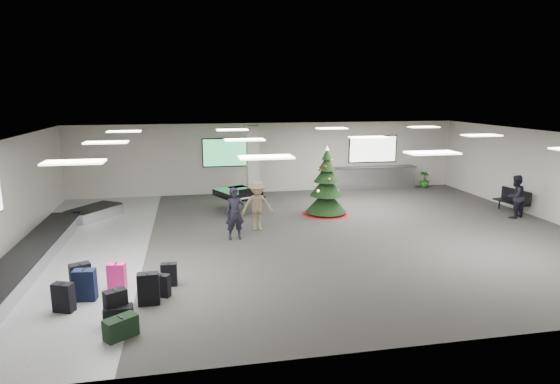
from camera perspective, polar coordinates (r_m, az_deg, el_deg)
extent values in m
plane|color=#31302D|center=(15.30, 3.33, -5.27)|extent=(18.00, 18.00, 0.00)
cube|color=#B1ABA2|center=(21.66, -1.21, 4.19)|extent=(18.00, 0.02, 3.20)
cube|color=#B1ABA2|center=(8.55, 15.28, -8.50)|extent=(18.00, 0.02, 3.20)
cube|color=#B1ABA2|center=(19.22, 30.39, 1.54)|extent=(0.02, 14.00, 3.20)
cube|color=silver|center=(14.68, 3.48, 6.75)|extent=(18.00, 14.00, 0.02)
cube|color=slate|center=(15.22, -23.30, -6.34)|extent=(4.00, 14.00, 0.01)
cube|color=#ABA69C|center=(20.14, -3.34, 3.58)|extent=(0.50, 0.50, 3.20)
cube|color=green|center=(21.33, -6.51, 4.81)|extent=(2.20, 0.08, 1.30)
cube|color=white|center=(22.96, 11.24, 5.16)|extent=(2.40, 0.08, 1.30)
cube|color=white|center=(10.50, -23.82, 3.35)|extent=(1.20, 0.60, 0.04)
cube|color=white|center=(14.41, -20.43, 5.69)|extent=(1.20, 0.60, 0.04)
cube|color=white|center=(18.35, -18.47, 7.02)|extent=(1.20, 0.60, 0.04)
cube|color=white|center=(10.38, -1.71, 4.27)|extent=(1.20, 0.60, 0.04)
cube|color=white|center=(14.31, -4.34, 6.37)|extent=(1.20, 0.60, 0.04)
cube|color=white|center=(18.28, -5.84, 7.55)|extent=(1.20, 0.60, 0.04)
cube|color=white|center=(11.71, 18.05, 4.57)|extent=(1.20, 0.60, 0.04)
cube|color=white|center=(15.30, 10.80, 6.55)|extent=(1.20, 0.60, 0.04)
cube|color=white|center=(19.06, 6.32, 7.72)|extent=(1.20, 0.60, 0.04)
cube|color=white|center=(17.19, 23.36, 6.36)|extent=(1.20, 0.60, 0.04)
cube|color=white|center=(20.61, 17.10, 7.58)|extent=(1.20, 0.60, 0.04)
cube|color=silver|center=(14.51, -28.06, -6.89)|extent=(1.00, 8.00, 0.38)
cube|color=black|center=(14.44, -28.14, -6.10)|extent=(0.95, 7.90, 0.05)
cube|color=silver|center=(18.61, -21.69, -2.38)|extent=(1.97, 2.21, 0.38)
cube|color=black|center=(18.56, -21.74, -1.75)|extent=(1.87, 2.10, 0.05)
cube|color=silver|center=(22.89, 11.39, 1.65)|extent=(4.00, 0.60, 1.05)
cube|color=#2C2B2E|center=(22.80, 11.44, 2.98)|extent=(4.05, 0.65, 0.04)
cube|color=black|center=(10.21, -19.37, -12.97)|extent=(0.50, 0.42, 0.68)
cube|color=black|center=(10.08, -19.51, -11.17)|extent=(0.10, 0.14, 0.02)
cube|color=black|center=(10.77, -15.73, -11.29)|extent=(0.47, 0.25, 0.72)
cube|color=black|center=(10.63, -15.84, -9.46)|extent=(0.04, 0.15, 0.02)
cube|color=#F8207E|center=(11.77, -19.26, -9.69)|extent=(0.44, 0.29, 0.64)
cube|color=black|center=(11.66, -19.38, -8.19)|extent=(0.05, 0.14, 0.02)
cube|color=black|center=(11.66, -13.37, -9.75)|extent=(0.38, 0.23, 0.56)
cube|color=black|center=(11.56, -13.44, -8.42)|extent=(0.04, 0.12, 0.02)
cube|color=black|center=(11.42, -22.67, -10.43)|extent=(0.49, 0.32, 0.72)
cube|color=black|center=(11.29, -22.82, -8.70)|extent=(0.05, 0.16, 0.02)
cube|color=black|center=(11.06, -24.89, -11.59)|extent=(0.48, 0.37, 0.63)
cube|color=black|center=(10.95, -25.04, -10.02)|extent=(0.08, 0.14, 0.02)
cube|color=black|center=(9.65, -18.84, -15.36)|extent=(0.67, 0.60, 0.41)
cube|color=black|center=(9.56, -18.92, -14.22)|extent=(0.13, 0.17, 0.02)
cube|color=black|center=(11.12, -14.19, -10.99)|extent=(0.41, 0.32, 0.52)
cube|color=black|center=(11.02, -14.26, -9.69)|extent=(0.07, 0.12, 0.02)
cube|color=black|center=(11.97, -23.14, -9.54)|extent=(0.52, 0.42, 0.67)
cube|color=black|center=(11.86, -23.27, -7.98)|extent=(0.09, 0.16, 0.02)
cube|color=black|center=(10.19, -19.10, -13.98)|extent=(0.57, 0.33, 0.37)
cube|color=black|center=(10.11, -19.17, -13.00)|extent=(0.03, 0.19, 0.02)
cone|color=maroon|center=(17.96, 5.61, -2.51)|extent=(1.84, 1.84, 0.12)
cylinder|color=#3F2819|center=(17.92, 5.62, -1.94)|extent=(0.12, 0.12, 0.48)
cone|color=black|center=(17.85, 5.64, -1.03)|extent=(1.55, 1.55, 0.87)
cone|color=black|center=(17.73, 5.68, 0.80)|extent=(1.26, 1.26, 0.77)
cone|color=black|center=(17.64, 5.71, 2.34)|extent=(0.97, 0.97, 0.68)
cone|color=black|center=(17.58, 5.74, 3.59)|extent=(0.68, 0.68, 0.58)
cone|color=black|center=(17.54, 5.76, 4.68)|extent=(0.39, 0.39, 0.44)
cone|color=#FFE566|center=(17.51, 5.78, 5.37)|extent=(0.15, 0.15, 0.17)
cube|color=black|center=(18.20, -5.19, -0.14)|extent=(1.89, 1.98, 0.25)
cube|color=black|center=(17.50, -3.80, -0.84)|extent=(1.28, 0.77, 0.09)
cube|color=white|center=(17.47, -3.76, -0.68)|extent=(1.10, 0.59, 0.02)
cube|color=black|center=(17.64, -4.19, 0.08)|extent=(0.58, 0.28, 0.20)
cylinder|color=black|center=(17.51, -5.65, -2.06)|extent=(0.09, 0.09, 0.60)
cylinder|color=black|center=(18.04, -2.71, -1.59)|extent=(0.09, 0.09, 0.60)
cylinder|color=black|center=(18.82, -6.12, -1.08)|extent=(0.09, 0.09, 0.60)
cube|color=black|center=(20.19, 26.33, -1.11)|extent=(0.67, 1.46, 0.06)
cylinder|color=black|center=(19.80, 27.25, -2.05)|extent=(0.06, 0.06, 0.38)
cylinder|color=black|center=(20.67, 25.34, -1.33)|extent=(0.06, 0.06, 0.38)
cube|color=black|center=(20.27, 26.89, -0.35)|extent=(0.25, 1.40, 0.47)
imported|color=black|center=(14.72, -5.51, -2.65)|extent=(0.65, 0.46, 1.66)
imported|color=#7B6B4C|center=(15.68, -2.77, -1.65)|extent=(1.11, 0.67, 1.68)
imported|color=black|center=(19.25, 26.74, -0.50)|extent=(0.94, 0.83, 1.60)
imported|color=#15421C|center=(21.95, 5.63, 1.15)|extent=(0.57, 0.52, 0.86)
imported|color=#15421C|center=(23.87, 17.23, 1.48)|extent=(0.64, 0.64, 0.82)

